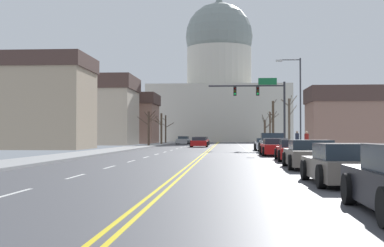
{
  "coord_description": "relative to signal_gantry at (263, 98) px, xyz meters",
  "views": [
    {
      "loc": [
        1.68,
        -41.72,
        1.42
      ],
      "look_at": [
        -3.15,
        30.62,
        3.04
      ],
      "focal_mm": 48.86,
      "sensor_mm": 36.0,
      "label": 1
    }
  ],
  "objects": [
    {
      "name": "flank_building_00",
      "position": [
        -22.75,
        33.58,
        -0.97
      ],
      "size": [
        14.55,
        9.33,
        8.4
      ],
      "color": "#8C6656",
      "rests_on": "ground"
    },
    {
      "name": "bare_tree_02",
      "position": [
        3.41,
        6.58,
        -2.14
      ],
      "size": [
        1.74,
        2.29,
        5.96
      ],
      "color": "brown",
      "rests_on": "ground"
    },
    {
      "name": "capitol_building",
      "position": [
        -5.44,
        62.28,
        7.0
      ],
      "size": [
        30.23,
        20.16,
        33.39
      ],
      "color": "beige",
      "rests_on": "ground"
    },
    {
      "name": "flank_building_01",
      "position": [
        -22.38,
        -2.0,
        -0.42
      ],
      "size": [
        9.43,
        8.25,
        9.52
      ],
      "color": "tan",
      "rests_on": "ground"
    },
    {
      "name": "sedan_near_03",
      "position": [
        -0.0,
        -24.83,
        -4.68
      ],
      "size": [
        2.16,
        4.63,
        1.17
      ],
      "color": "#B71414",
      "rests_on": "ground"
    },
    {
      "name": "bare_tree_01",
      "position": [
        -13.45,
        22.53,
        -2.72
      ],
      "size": [
        1.92,
        1.37,
        4.51
      ],
      "color": "#4C3D2D",
      "rests_on": "ground"
    },
    {
      "name": "sedan_near_05",
      "position": [
        -0.34,
        -38.74,
        -4.67
      ],
      "size": [
        2.13,
        4.29,
        1.18
      ],
      "color": "#6B6056",
      "rests_on": "ground"
    },
    {
      "name": "sedan_near_04",
      "position": [
        -0.21,
        -31.48,
        -4.66
      ],
      "size": [
        2.2,
        4.66,
        1.21
      ],
      "color": "#6B6056",
      "rests_on": "ground"
    },
    {
      "name": "flank_building_02",
      "position": [
        -23.27,
        21.3,
        -0.17
      ],
      "size": [
        12.35,
        10.23,
        9.99
      ],
      "color": "#B2A38E",
      "rests_on": "ground"
    },
    {
      "name": "bare_tree_03",
      "position": [
        -13.4,
        10.06,
        -2.76
      ],
      "size": [
        2.44,
        1.77,
        4.35
      ],
      "color": "#423328",
      "rests_on": "ground"
    },
    {
      "name": "bicycle_parked",
      "position": [
        2.99,
        -15.15,
        -4.75
      ],
      "size": [
        0.12,
        1.77,
        0.85
      ],
      "color": "black",
      "rests_on": "ground"
    },
    {
      "name": "pedestrian_01",
      "position": [
        2.51,
        -6.94,
        -4.17
      ],
      "size": [
        0.35,
        0.34,
        1.66
      ],
      "color": "#4C4238",
      "rests_on": "ground"
    },
    {
      "name": "bare_tree_05",
      "position": [
        -14.07,
        33.91,
        -2.63
      ],
      "size": [
        2.33,
        1.67,
        4.65
      ],
      "color": "#4C3D2D",
      "rests_on": "ground"
    },
    {
      "name": "bare_tree_00",
      "position": [
        2.52,
        17.38,
        -2.03
      ],
      "size": [
        1.49,
        2.47,
        6.22
      ],
      "color": "#4C3D2D",
      "rests_on": "ground"
    },
    {
      "name": "pedestrian_00",
      "position": [
        2.35,
        -13.57,
        -4.21
      ],
      "size": [
        0.35,
        0.34,
        1.6
      ],
      "color": "#4C4238",
      "rests_on": "ground"
    },
    {
      "name": "sedan_oncoming_01",
      "position": [
        -7.29,
        18.67,
        -4.67
      ],
      "size": [
        2.19,
        4.44,
        1.18
      ],
      "color": "#B71414",
      "rests_on": "ground"
    },
    {
      "name": "bare_tree_04",
      "position": [
        2.99,
        27.72,
        -2.52
      ],
      "size": [
        1.59,
        1.68,
        4.9
      ],
      "color": "brown",
      "rests_on": "ground"
    },
    {
      "name": "sedan_oncoming_02",
      "position": [
        -10.52,
        26.85,
        -4.65
      ],
      "size": [
        2.06,
        4.44,
        1.25
      ],
      "color": "#9EA3A8",
      "rests_on": "ground"
    },
    {
      "name": "sedan_oncoming_00",
      "position": [
        -7.03,
        8.05,
        -4.67
      ],
      "size": [
        2.1,
        4.45,
        1.18
      ],
      "color": "#B71414",
      "rests_on": "ground"
    },
    {
      "name": "sedan_near_00",
      "position": [
        -0.21,
        -5.02,
        -4.69
      ],
      "size": [
        2.04,
        4.42,
        1.14
      ],
      "color": "silver",
      "rests_on": "ground"
    },
    {
      "name": "signal_gantry",
      "position": [
        0.0,
        0.0,
        0.0
      ],
      "size": [
        7.91,
        0.41,
        7.17
      ],
      "color": "#28282D",
      "rests_on": "ground"
    },
    {
      "name": "flank_building_03",
      "position": [
        12.64,
        18.98,
        -1.17
      ],
      "size": [
        10.5,
        8.21,
        7.99
      ],
      "color": "#8C6656",
      "rests_on": "ground"
    },
    {
      "name": "sedan_near_02",
      "position": [
        -0.44,
        -17.6,
        -4.67
      ],
      "size": [
        1.97,
        4.34,
        1.18
      ],
      "color": "#B71414",
      "rests_on": "ground"
    },
    {
      "name": "ground",
      "position": [
        -5.44,
        -12.31,
        -5.21
      ],
      "size": [
        20.0,
        180.0,
        0.2
      ],
      "color": "#4A4A4F"
    },
    {
      "name": "pickup_truck_near_01",
      "position": [
        0.01,
        -10.74,
        -4.52
      ],
      "size": [
        2.29,
        5.83,
        1.59
      ],
      "color": "#ADB2B7",
      "rests_on": "ground"
    },
    {
      "name": "bare_tree_06",
      "position": [
        3.02,
        39.38,
        -2.93
      ],
      "size": [
        1.81,
        1.74,
        4.95
      ],
      "color": "brown",
      "rests_on": "ground"
    },
    {
      "name": "street_lamp_right",
      "position": [
        2.49,
        -7.34,
        -0.31
      ],
      "size": [
        2.21,
        0.24,
        8.12
      ],
      "color": "#333338",
      "rests_on": "ground"
    }
  ]
}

